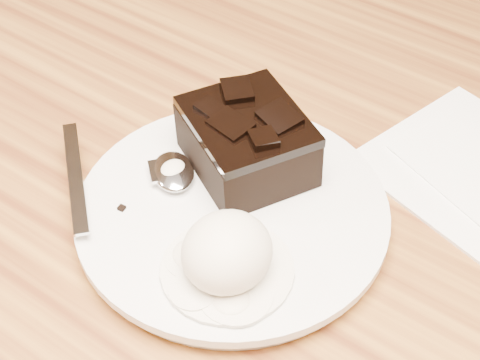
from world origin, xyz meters
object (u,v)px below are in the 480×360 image
Objects in this scene: brownie at (247,145)px; ice_cream_scoop at (227,252)px; spoon at (173,173)px; napkin at (472,167)px; plate at (232,216)px.

ice_cream_scoop is (0.05, -0.09, -0.00)m from brownie.
napkin is (0.18, 0.17, -0.02)m from spoon.
plate is 0.06m from spoon.
plate is at bearing 123.11° from ice_cream_scoop.
brownie is at bearing 112.07° from plate.
ice_cream_scoop reaches higher than brownie.
ice_cream_scoop is at bearing -61.68° from brownie.
plate is 0.07m from ice_cream_scoop.
ice_cream_scoop is (0.03, -0.05, 0.03)m from plate.
ice_cream_scoop is 0.24m from napkin.
brownie is 0.52× the size of spoon.
spoon is 0.24m from napkin.
brownie reaches higher than spoon.
napkin is at bearing -6.14° from spoon.
plate is 3.64× the size of ice_cream_scoop.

